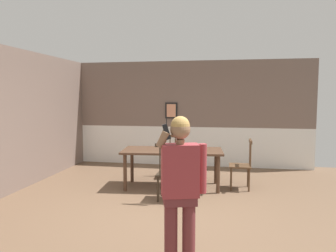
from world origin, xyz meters
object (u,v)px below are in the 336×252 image
(chair_near_window, at_px, (169,173))
(chair_by_doorway, at_px, (175,156))
(dining_table, at_px, (172,154))
(chair_at_table_head, at_px, (242,165))
(person_figure, at_px, (181,183))

(chair_near_window, relative_size, chair_by_doorway, 1.08)
(chair_near_window, bearing_deg, dining_table, 95.11)
(chair_near_window, height_order, chair_by_doorway, chair_near_window)
(chair_by_doorway, bearing_deg, chair_near_window, 89.05)
(chair_by_doorway, relative_size, chair_at_table_head, 0.97)
(dining_table, bearing_deg, chair_at_table_head, 5.28)
(dining_table, distance_m, person_figure, 3.05)
(dining_table, height_order, person_figure, person_figure)
(chair_at_table_head, distance_m, person_figure, 3.24)
(chair_at_table_head, relative_size, person_figure, 0.61)
(chair_by_doorway, xyz_separation_m, person_figure, (0.67, -3.81, 0.45))
(chair_by_doorway, distance_m, chair_at_table_head, 1.61)
(dining_table, bearing_deg, person_figure, -78.83)
(chair_near_window, distance_m, person_figure, 2.26)
(dining_table, height_order, chair_at_table_head, chair_at_table_head)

